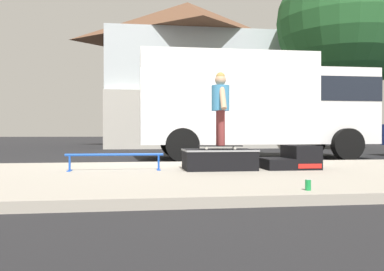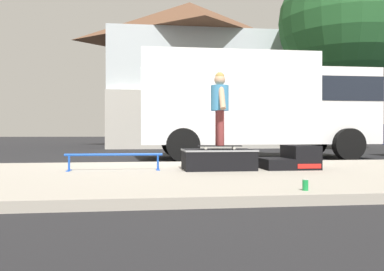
% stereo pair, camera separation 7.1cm
% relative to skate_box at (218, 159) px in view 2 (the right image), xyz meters
% --- Properties ---
extents(ground_plane, '(140.00, 140.00, 0.00)m').
position_rel_skate_box_xyz_m(ground_plane, '(-1.20, 2.54, -0.31)').
color(ground_plane, black).
extents(sidewalk_slab, '(50.00, 5.00, 0.12)m').
position_rel_skate_box_xyz_m(sidewalk_slab, '(-1.20, -0.46, -0.25)').
color(sidewalk_slab, '#A8A093').
rests_on(sidewalk_slab, ground).
extents(skate_box, '(1.26, 0.82, 0.36)m').
position_rel_skate_box_xyz_m(skate_box, '(0.00, 0.00, 0.00)').
color(skate_box, black).
rests_on(skate_box, sidewalk_slab).
extents(kicker_ramp, '(0.97, 0.80, 0.42)m').
position_rel_skate_box_xyz_m(kicker_ramp, '(1.38, -0.00, -0.02)').
color(kicker_ramp, black).
rests_on(kicker_ramp, sidewalk_slab).
extents(grind_rail, '(1.68, 0.28, 0.30)m').
position_rel_skate_box_xyz_m(grind_rail, '(-1.83, 0.07, 0.03)').
color(grind_rail, blue).
rests_on(grind_rail, sidewalk_slab).
extents(skateboard, '(0.80, 0.31, 0.07)m').
position_rel_skate_box_xyz_m(skateboard, '(0.03, 0.00, 0.22)').
color(skateboard, black).
rests_on(skateboard, skate_box).
extents(skater_kid, '(0.32, 0.67, 1.30)m').
position_rel_skate_box_xyz_m(skater_kid, '(0.03, 0.00, 1.00)').
color(skater_kid, brown).
rests_on(skater_kid, skateboard).
extents(soda_can, '(0.07, 0.07, 0.13)m').
position_rel_skate_box_xyz_m(soda_can, '(0.49, -2.65, -0.13)').
color(soda_can, '#198C3F').
rests_on(soda_can, sidewalk_slab).
extents(box_truck, '(6.91, 2.63, 3.05)m').
position_rel_skate_box_xyz_m(box_truck, '(2.12, 4.74, 1.39)').
color(box_truck, white).
rests_on(box_truck, ground).
extents(street_tree_main, '(6.40, 5.82, 8.68)m').
position_rel_skate_box_xyz_m(street_tree_main, '(8.09, 10.02, 5.28)').
color(street_tree_main, brown).
rests_on(street_tree_main, ground).
extents(house_behind, '(9.54, 8.22, 8.40)m').
position_rel_skate_box_xyz_m(house_behind, '(1.47, 16.04, 3.93)').
color(house_behind, silver).
rests_on(house_behind, ground).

